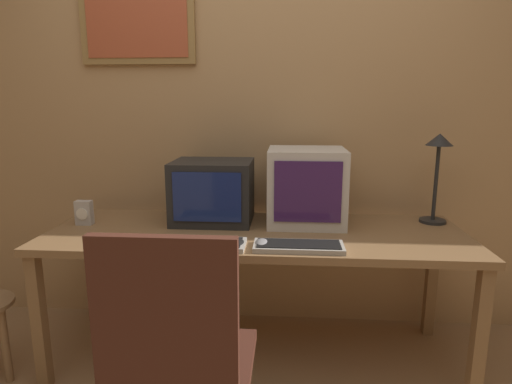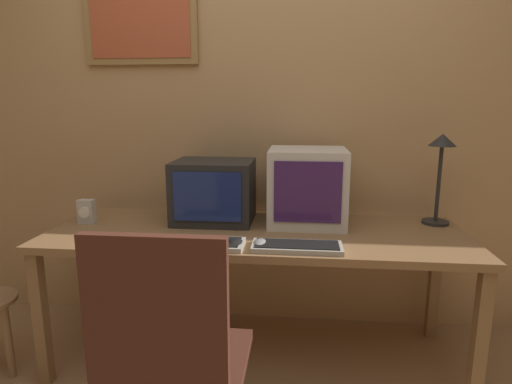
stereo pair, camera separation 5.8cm
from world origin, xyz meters
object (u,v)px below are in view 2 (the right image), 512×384
at_px(monitor_left, 214,191).
at_px(desk_clock, 87,212).
at_px(monitor_right, 307,187).
at_px(mouse_far_corner, 235,243).
at_px(keyboard_main, 197,243).
at_px(keyboard_side, 297,247).
at_px(desk_lamp, 441,160).
at_px(mouse_near_keyboard, 260,244).

xyz_separation_m(monitor_left, desk_clock, (-0.67, -0.12, -0.10)).
height_order(monitor_right, mouse_far_corner, monitor_right).
bearing_deg(keyboard_main, keyboard_side, 0.18).
bearing_deg(mouse_far_corner, keyboard_main, -177.45).
bearing_deg(keyboard_side, desk_clock, 164.91).
xyz_separation_m(monitor_left, desk_lamp, (1.18, 0.06, 0.18)).
relative_size(keyboard_side, mouse_near_keyboard, 3.36).
bearing_deg(monitor_right, mouse_near_keyboard, -116.88).
distance_m(keyboard_side, desk_lamp, 0.93).
height_order(keyboard_main, keyboard_side, same).
bearing_deg(keyboard_side, mouse_near_keyboard, 175.65).
bearing_deg(monitor_right, desk_clock, -173.91).
relative_size(monitor_right, desk_lamp, 0.84).
distance_m(monitor_right, mouse_near_keyboard, 0.50).
distance_m(keyboard_side, mouse_far_corner, 0.27).
relative_size(keyboard_main, mouse_far_corner, 3.50).
bearing_deg(keyboard_main, mouse_near_keyboard, 2.79).
height_order(monitor_left, keyboard_main, monitor_left).
relative_size(monitor_right, keyboard_main, 0.95).
distance_m(monitor_left, mouse_far_corner, 0.47).
distance_m(desk_clock, desk_lamp, 1.87).
bearing_deg(desk_lamp, mouse_far_corner, -154.67).
bearing_deg(desk_clock, mouse_far_corner, -19.28).
bearing_deg(mouse_far_corner, desk_clock, 160.72).
height_order(mouse_near_keyboard, mouse_far_corner, mouse_far_corner).
bearing_deg(keyboard_main, mouse_far_corner, 2.55).
bearing_deg(keyboard_main, desk_lamp, 22.33).
xyz_separation_m(monitor_right, mouse_far_corner, (-0.32, -0.42, -0.18)).
xyz_separation_m(keyboard_side, desk_lamp, (0.73, 0.48, 0.33)).
height_order(desk_clock, desk_lamp, desk_lamp).
relative_size(mouse_near_keyboard, desk_clock, 0.92).
height_order(keyboard_main, desk_lamp, desk_lamp).
xyz_separation_m(keyboard_main, desk_lamp, (1.17, 0.48, 0.33)).
distance_m(mouse_near_keyboard, mouse_far_corner, 0.11).
bearing_deg(monitor_left, desk_clock, -169.96).
relative_size(monitor_left, mouse_near_keyboard, 3.54).
relative_size(monitor_left, mouse_far_corner, 3.50).
bearing_deg(keyboard_side, monitor_right, 83.82).
xyz_separation_m(monitor_left, mouse_far_corner, (0.18, -0.41, -0.15)).
bearing_deg(desk_clock, desk_lamp, 5.56).
bearing_deg(mouse_near_keyboard, keyboard_side, -4.35).
bearing_deg(keyboard_main, monitor_right, 40.95).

